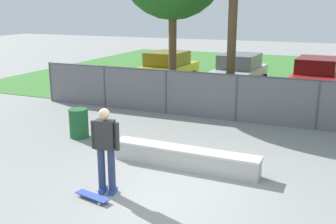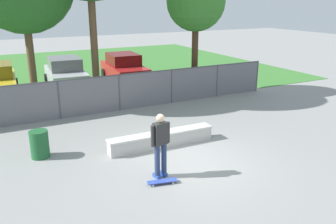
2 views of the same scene
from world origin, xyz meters
TOP-DOWN VIEW (x-y plane):
  - ground_plane at (0.00, 0.00)m, footprint 80.00×80.00m
  - grass_strip at (0.00, 16.27)m, footprint 27.40×20.00m
  - concrete_ledge at (-0.16, 1.53)m, footprint 3.66×0.55m
  - skateboarder at (-1.13, -0.39)m, footprint 0.59×0.32m
  - skateboard at (-1.26, -0.75)m, footprint 0.82×0.36m
  - chainlink_fence at (0.00, 5.97)m, footprint 15.47×0.07m
  - car_yellow at (-4.67, 10.87)m, footprint 2.19×4.29m
  - car_silver at (-1.19, 11.29)m, footprint 2.19×4.29m
  - car_red at (2.19, 11.24)m, footprint 2.19×4.29m
  - trash_bin at (-3.86, 2.47)m, footprint 0.56×0.56m

SIDE VIEW (x-z plane):
  - ground_plane at x=0.00m, z-range 0.00..0.00m
  - grass_strip at x=0.00m, z-range 0.00..0.02m
  - skateboard at x=-1.26m, z-range 0.03..0.12m
  - concrete_ledge at x=-0.16m, z-range 0.00..0.49m
  - trash_bin at x=-3.86m, z-range 0.00..0.86m
  - car_yellow at x=-4.67m, z-range 0.01..1.67m
  - car_silver at x=-1.19m, z-range 0.01..1.67m
  - car_red at x=2.19m, z-range 0.01..1.67m
  - chainlink_fence at x=0.00m, z-range 0.08..1.68m
  - skateboarder at x=-1.13m, z-range 0.10..1.92m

